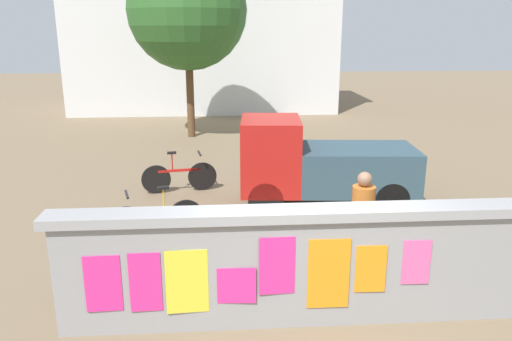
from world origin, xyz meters
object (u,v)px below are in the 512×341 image
object	(u,v)px
auto_rickshaw_truck	(318,164)
motorcycle	(250,241)
person_walking	(363,213)
bicycle_far	(156,219)
bicycle_near	(180,176)
tree_roadside	(187,10)

from	to	relation	value
auto_rickshaw_truck	motorcycle	xyz separation A→B (m)	(-1.60, -2.85, -0.44)
motorcycle	person_walking	bearing A→B (deg)	-9.32
bicycle_far	person_walking	bearing A→B (deg)	-25.82
bicycle_near	person_walking	world-z (taller)	person_walking
auto_rickshaw_truck	motorcycle	distance (m)	3.29
person_walking	tree_roadside	distance (m)	11.26
bicycle_far	person_walking	xyz separation A→B (m)	(3.25, -1.57, 0.62)
motorcycle	auto_rickshaw_truck	bearing A→B (deg)	60.70
bicycle_near	person_walking	distance (m)	5.23
motorcycle	bicycle_near	world-z (taller)	bicycle_near
person_walking	bicycle_far	bearing A→B (deg)	154.18
auto_rickshaw_truck	bicycle_near	bearing A→B (deg)	159.81
motorcycle	bicycle_far	size ratio (longest dim) A/B	1.14
auto_rickshaw_truck	motorcycle	world-z (taller)	auto_rickshaw_truck
tree_roadside	motorcycle	bearing A→B (deg)	-81.94
bicycle_near	bicycle_far	distance (m)	2.65
bicycle_near	person_walking	size ratio (longest dim) A/B	1.05
person_walking	auto_rickshaw_truck	bearing A→B (deg)	91.20
person_walking	tree_roadside	xyz separation A→B (m)	(-3.09, 10.34, 3.22)
auto_rickshaw_truck	person_walking	bearing A→B (deg)	-88.80
auto_rickshaw_truck	bicycle_far	bearing A→B (deg)	-154.09
bicycle_far	motorcycle	bearing A→B (deg)	-39.31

